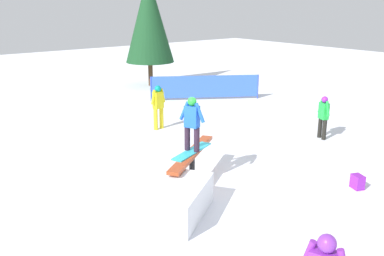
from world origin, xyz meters
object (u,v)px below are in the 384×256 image
object	(u,v)px
backpack_on_snow	(357,182)
rail_feature	(192,157)
main_rider_on_rail	(192,126)
pine_tree_near	(149,18)
bystander_yellow	(158,105)
bystander_green	(323,115)

from	to	relation	value
backpack_on_snow	rail_feature	bearing A→B (deg)	69.52
main_rider_on_rail	pine_tree_near	distance (m)	12.96
bystander_yellow	main_rider_on_rail	bearing A→B (deg)	58.89
bystander_yellow	bystander_green	bearing A→B (deg)	123.46
main_rider_on_rail	backpack_on_snow	xyz separation A→B (m)	(2.94, -2.66, -1.32)
bystander_yellow	backpack_on_snow	xyz separation A→B (m)	(0.99, -7.05, -0.70)
bystander_yellow	bystander_green	distance (m)	5.50
main_rider_on_rail	pine_tree_near	size ratio (longest dim) A/B	0.26
bystander_green	bystander_yellow	bearing A→B (deg)	-117.68
rail_feature	bystander_yellow	size ratio (longest dim) A/B	1.55
rail_feature	bystander_yellow	bearing A→B (deg)	32.18
bystander_yellow	pine_tree_near	world-z (taller)	pine_tree_near
main_rider_on_rail	bystander_green	xyz separation A→B (m)	(5.53, 0.22, -0.70)
rail_feature	backpack_on_snow	world-z (taller)	rail_feature
pine_tree_near	main_rider_on_rail	bearing A→B (deg)	-118.16
rail_feature	main_rider_on_rail	world-z (taller)	main_rider_on_rail
rail_feature	bystander_yellow	world-z (taller)	bystander_yellow
main_rider_on_rail	backpack_on_snow	size ratio (longest dim) A/B	4.30
backpack_on_snow	main_rider_on_rail	bearing A→B (deg)	69.52
main_rider_on_rail	bystander_yellow	bearing A→B (deg)	43.83
rail_feature	pine_tree_near	distance (m)	13.10
pine_tree_near	backpack_on_snow	bearing A→B (deg)	-102.54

